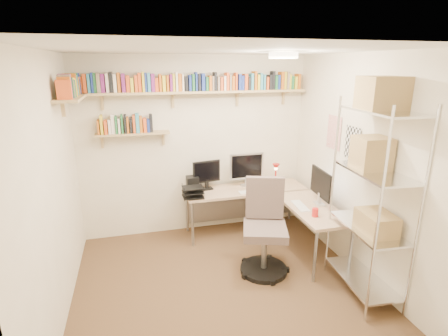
{
  "coord_description": "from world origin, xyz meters",
  "views": [
    {
      "loc": [
        -0.85,
        -3.27,
        2.37
      ],
      "look_at": [
        0.16,
        0.55,
        1.19
      ],
      "focal_mm": 28.0,
      "sensor_mm": 36.0,
      "label": 1
    }
  ],
  "objects": [
    {
      "name": "ground",
      "position": [
        0.0,
        0.0,
        0.0
      ],
      "size": [
        3.2,
        3.2,
        0.0
      ],
      "primitive_type": "plane",
      "color": "#452C1D",
      "rests_on": "ground"
    },
    {
      "name": "room_shell",
      "position": [
        0.0,
        0.0,
        1.55
      ],
      "size": [
        3.24,
        3.04,
        2.52
      ],
      "color": "beige",
      "rests_on": "ground"
    },
    {
      "name": "wall_shelves",
      "position": [
        -0.42,
        1.3,
        2.03
      ],
      "size": [
        3.12,
        1.09,
        0.8
      ],
      "color": "tan",
      "rests_on": "ground"
    },
    {
      "name": "corner_desk",
      "position": [
        0.69,
        0.96,
        0.66
      ],
      "size": [
        1.79,
        1.7,
        1.16
      ],
      "color": "tan",
      "rests_on": "ground"
    },
    {
      "name": "office_chair",
      "position": [
        0.56,
        0.19,
        0.47
      ],
      "size": [
        0.62,
        0.63,
        1.11
      ],
      "rotation": [
        0.0,
        0.0,
        -0.31
      ],
      "color": "black",
      "rests_on": "ground"
    },
    {
      "name": "wire_rack",
      "position": [
        1.42,
        -0.48,
        1.46
      ],
      "size": [
        0.51,
        0.93,
        2.27
      ],
      "rotation": [
        0.0,
        0.0,
        -0.09
      ],
      "color": "silver",
      "rests_on": "ground"
    }
  ]
}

